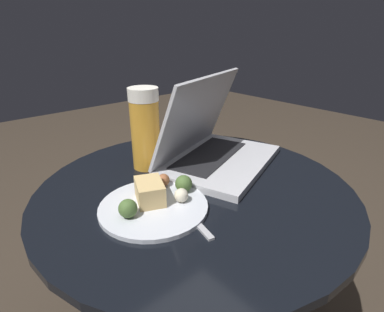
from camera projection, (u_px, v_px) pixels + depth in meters
The scene contains 5 objects.
table at pixel (195, 231), 0.75m from camera, with size 0.72×0.72×0.54m.
laptop at pixel (213, 146), 0.80m from camera, with size 0.39×0.33×0.23m.
beer_glass at pixel (145, 129), 0.75m from camera, with size 0.07×0.07×0.21m.
snack_plate at pixel (154, 200), 0.61m from camera, with size 0.22×0.22×0.05m.
fork at pixel (183, 209), 0.60m from camera, with size 0.06×0.19×0.00m.
Camera 1 is at (-0.41, -0.46, 0.88)m, focal length 28.00 mm.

